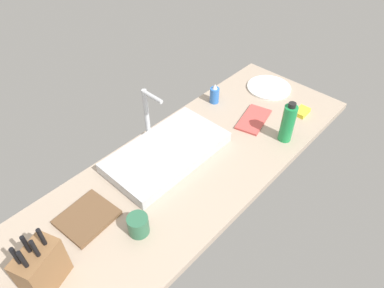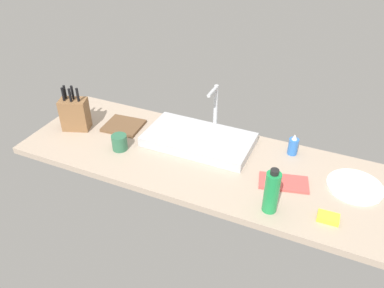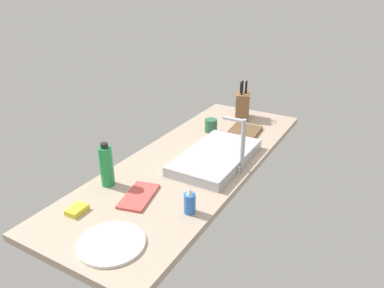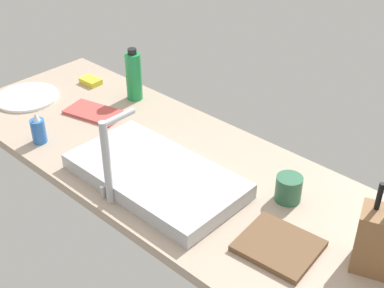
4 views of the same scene
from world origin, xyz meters
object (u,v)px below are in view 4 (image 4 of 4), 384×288
Objects in this scene: sink_basin at (155,176)px; cutting_board at (279,246)px; dish_sponge at (91,81)px; faucet at (109,156)px; water_bottle at (134,76)px; soap_bottle at (38,130)px; dish_towel at (95,113)px; coffee_mug at (289,188)px; dinner_plate at (27,97)px.

sink_basin is 46.76cm from cutting_board.
dish_sponge is (119.22, -28.20, 0.30)cm from cutting_board.
faucet is 1.29× the size of water_bottle.
dish_towel is (1.56, -26.09, -4.39)cm from soap_bottle.
dish_sponge is (108.88, -8.56, -3.00)cm from coffee_mug.
sink_basin is 2.03× the size of faucet.
faucet reaches higher than water_bottle.
soap_bottle reaches higher than dish_towel.
water_bottle is at bearing -170.40° from dish_sponge.
cutting_board is 127.77cm from dinner_plate.
coffee_mug is at bearing -137.12° from faucet.
soap_bottle is 0.46× the size of dinner_plate.
dinner_plate is 2.86× the size of dish_sponge.
soap_bottle is at bearing 155.06° from dinner_plate.
cutting_board is (-49.95, -17.14, -15.50)cm from faucet.
water_bottle is at bearing -18.81° from cutting_board.
dish_towel is 27.52cm from dish_sponge.
faucet is 57.51cm from dish_towel.
dish_towel is 86.72cm from coffee_mug.
cutting_board reaches higher than dinner_plate.
coffee_mug is (-36.33, -21.75, 1.58)cm from sink_basin.
dish_towel is (96.69, -12.42, -0.30)cm from cutting_board.
soap_bottle is (95.13, 13.66, 4.09)cm from cutting_board.
faucet is 46.72cm from soap_bottle.
dish_towel is at bearing -160.66° from dinner_plate.
coffee_mug is at bearing -171.22° from dinner_plate.
sink_basin is 6.87× the size of coffee_mug.
faucet is 3.16× the size of dish_sponge.
faucet is at bearing 147.68° from dish_towel.
sink_basin reaches higher than dish_towel.
sink_basin is at bearing 177.45° from dinner_plate.
dish_sponge is at bearing -107.75° from dinner_plate.
dish_sponge is (69.27, -45.34, -15.20)cm from faucet.
cutting_board is at bearing 179.32° from dinner_plate.
sink_basin reaches higher than cutting_board.
cutting_board is 0.91× the size of dish_towel.
water_bottle reaches higher than dish_sponge.
faucet is at bearing 146.79° from dish_sponge.
dinner_plate is at bearing 72.25° from dish_sponge.
dinner_plate is (32.87, 30.81, -9.65)cm from water_bottle.
cutting_board is 96.19cm from soap_bottle.
cutting_board is (-46.68, -2.10, -1.72)cm from sink_basin.
dinner_plate is at bearing 8.78° from coffee_mug.
dish_sponge reaches higher than cutting_board.
faucet is at bearing 175.60° from soap_bottle.
dinner_plate is at bearing -24.94° from soap_bottle.
faucet reaches higher than coffee_mug.
sink_basin is 2.63× the size of water_bottle.
soap_bottle is (48.45, 11.56, 2.37)cm from sink_basin.
dinner_plate is (77.81, -18.65, -15.80)cm from faucet.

